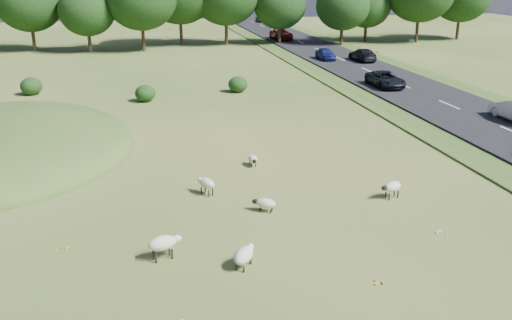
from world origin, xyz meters
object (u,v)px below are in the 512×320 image
(sheep_3, at_px, (163,243))
(car_2, at_px, (326,54))
(sheep_0, at_px, (265,203))
(car_1, at_px, (363,55))
(sheep_5, at_px, (244,255))
(sheep_2, at_px, (392,187))
(sheep_4, at_px, (206,183))
(car_6, at_px, (281,34))
(car_3, at_px, (263,18))
(sheep_1, at_px, (253,159))
(car_5, at_px, (385,79))

(sheep_3, relative_size, car_2, 0.35)
(sheep_0, bearing_deg, car_1, -88.18)
(sheep_3, distance_m, sheep_5, 3.07)
(sheep_2, height_order, sheep_4, same)
(sheep_3, relative_size, car_6, 0.25)
(sheep_0, bearing_deg, sheep_5, 97.98)
(sheep_4, distance_m, car_3, 88.58)
(sheep_0, height_order, sheep_1, sheep_0)
(sheep_0, relative_size, sheep_3, 0.82)
(car_1, xyz_separation_m, car_5, (-3.80, -14.39, -0.02))
(sheep_2, relative_size, car_2, 0.31)
(sheep_4, relative_size, sheep_5, 0.87)
(sheep_5, xyz_separation_m, car_5, (18.50, 28.45, 0.44))
(sheep_3, distance_m, car_2, 48.36)
(car_2, height_order, car_5, car_5)
(sheep_2, relative_size, car_3, 0.23)
(sheep_0, bearing_deg, car_6, -75.57)
(sheep_1, relative_size, car_1, 0.22)
(sheep_0, relative_size, car_6, 0.21)
(sheep_1, distance_m, car_2, 37.34)
(car_5, bearing_deg, sheep_3, -128.06)
(car_5, height_order, car_6, car_6)
(car_3, bearing_deg, sheep_0, 76.96)
(sheep_3, bearing_deg, car_5, 34.66)
(sheep_5, bearing_deg, car_2, 12.34)
(sheep_5, height_order, car_2, car_2)
(sheep_2, height_order, car_3, car_3)
(sheep_0, distance_m, car_5, 29.02)
(sheep_4, distance_m, car_2, 41.90)
(sheep_2, bearing_deg, sheep_3, -0.16)
(sheep_3, distance_m, car_5, 34.58)
(sheep_1, bearing_deg, sheep_2, 42.26)
(car_2, bearing_deg, sheep_5, -112.52)
(car_6, bearing_deg, car_2, -90.00)
(sheep_2, bearing_deg, sheep_4, -34.33)
(sheep_2, xyz_separation_m, car_1, (14.25, 37.97, 0.36))
(car_1, bearing_deg, sheep_0, 61.86)
(car_2, xyz_separation_m, car_5, (0.00, -16.19, 0.02))
(car_5, bearing_deg, sheep_5, -123.04)
(sheep_1, xyz_separation_m, sheep_5, (-2.66, -10.82, 0.11))
(sheep_1, distance_m, sheep_4, 4.72)
(sheep_2, bearing_deg, car_2, -123.47)
(sheep_4, height_order, car_3, car_3)
(sheep_4, distance_m, car_1, 42.23)
(sheep_5, distance_m, car_6, 67.09)
(car_2, bearing_deg, sheep_3, -116.15)
(sheep_1, distance_m, sheep_3, 11.06)
(sheep_4, relative_size, car_2, 0.30)
(car_2, bearing_deg, car_5, -90.00)
(sheep_1, bearing_deg, car_3, 166.57)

